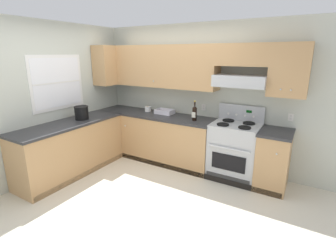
# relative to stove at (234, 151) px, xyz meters

# --- Properties ---
(ground_plane) EXTENTS (7.04, 7.04, 0.00)m
(ground_plane) POSITION_rel_stove_xyz_m (-1.22, -1.25, -0.48)
(ground_plane) COLOR beige
(wall_back) EXTENTS (4.68, 0.57, 2.55)m
(wall_back) POSITION_rel_stove_xyz_m (-0.83, 0.27, 1.00)
(wall_back) COLOR beige
(wall_back) RESTS_ON ground_plane
(wall_left) EXTENTS (0.47, 4.00, 2.55)m
(wall_left) POSITION_rel_stove_xyz_m (-2.81, -1.03, 0.87)
(wall_left) COLOR beige
(wall_left) RESTS_ON ground_plane
(counter_back_run) EXTENTS (3.60, 0.65, 0.91)m
(counter_back_run) POSITION_rel_stove_xyz_m (-1.22, -0.01, -0.03)
(counter_back_run) COLOR tan
(counter_back_run) RESTS_ON ground_plane
(counter_left_run) EXTENTS (0.63, 1.91, 0.91)m
(counter_left_run) POSITION_rel_stove_xyz_m (-2.46, -1.26, -0.03)
(counter_left_run) COLOR tan
(counter_left_run) RESTS_ON ground_plane
(stove) EXTENTS (0.76, 0.62, 1.20)m
(stove) POSITION_rel_stove_xyz_m (0.00, 0.00, 0.00)
(stove) COLOR #B7BABC
(stove) RESTS_ON ground_plane
(wine_bottle) EXTENTS (0.08, 0.08, 0.35)m
(wine_bottle) POSITION_rel_stove_xyz_m (-0.71, -0.06, 0.57)
(wine_bottle) COLOR black
(wine_bottle) RESTS_ON counter_back_run
(bowl) EXTENTS (0.34, 0.23, 0.08)m
(bowl) POSITION_rel_stove_xyz_m (-1.41, 0.11, 0.46)
(bowl) COLOR silver
(bowl) RESTS_ON counter_back_run
(bucket) EXTENTS (0.24, 0.24, 0.23)m
(bucket) POSITION_rel_stove_xyz_m (-2.44, -0.99, 0.55)
(bucket) COLOR black
(bucket) RESTS_ON counter_left_run
(paper_towel_roll) EXTENTS (0.12, 0.12, 0.10)m
(paper_towel_roll) POSITION_rel_stove_xyz_m (-1.80, 0.10, 0.48)
(paper_towel_roll) COLOR white
(paper_towel_roll) RESTS_ON counter_back_run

